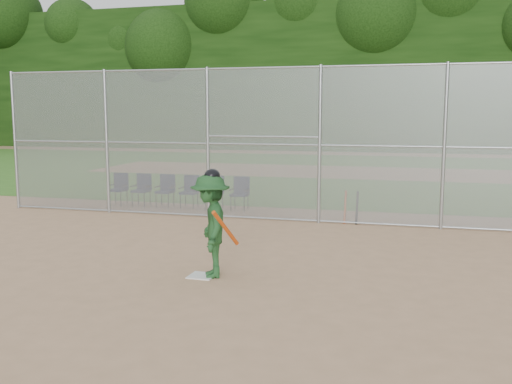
# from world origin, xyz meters

# --- Properties ---
(ground) EXTENTS (100.00, 100.00, 0.00)m
(ground) POSITION_xyz_m (0.00, 0.00, 0.00)
(ground) COLOR tan
(ground) RESTS_ON ground
(grass_strip) EXTENTS (100.00, 100.00, 0.00)m
(grass_strip) POSITION_xyz_m (0.00, 18.00, 0.01)
(grass_strip) COLOR #366D20
(grass_strip) RESTS_ON ground
(dirt_patch_far) EXTENTS (24.00, 24.00, 0.00)m
(dirt_patch_far) POSITION_xyz_m (0.00, 18.00, 0.01)
(dirt_patch_far) COLOR tan
(dirt_patch_far) RESTS_ON ground
(backstop_fence) EXTENTS (16.09, 0.09, 4.00)m
(backstop_fence) POSITION_xyz_m (0.00, 5.00, 2.07)
(backstop_fence) COLOR gray
(backstop_fence) RESTS_ON ground
(treeline) EXTENTS (81.00, 60.00, 11.00)m
(treeline) POSITION_xyz_m (0.00, 20.00, 5.50)
(treeline) COLOR black
(treeline) RESTS_ON ground
(home_plate) EXTENTS (0.45, 0.45, 0.02)m
(home_plate) POSITION_xyz_m (-0.20, -0.36, 0.01)
(home_plate) COLOR white
(home_plate) RESTS_ON ground
(batter_at_plate) EXTENTS (1.08, 1.37, 1.87)m
(batter_at_plate) POSITION_xyz_m (-0.05, -0.33, 0.91)
(batter_at_plate) COLOR #1E4B22
(batter_at_plate) RESTS_ON ground
(spare_bats) EXTENTS (0.36, 0.33, 0.83)m
(spare_bats) POSITION_xyz_m (1.81, 5.14, 0.41)
(spare_bats) COLOR #D84C14
(spare_bats) RESTS_ON ground
(chair_0) EXTENTS (0.54, 0.52, 0.96)m
(chair_0) POSITION_xyz_m (-5.45, 6.35, 0.48)
(chair_0) COLOR #0F1B3A
(chair_0) RESTS_ON ground
(chair_1) EXTENTS (0.54, 0.52, 0.96)m
(chair_1) POSITION_xyz_m (-4.66, 6.35, 0.48)
(chair_1) COLOR #0F1B3A
(chair_1) RESTS_ON ground
(chair_2) EXTENTS (0.54, 0.52, 0.96)m
(chair_2) POSITION_xyz_m (-3.88, 6.35, 0.48)
(chair_2) COLOR #0F1B3A
(chair_2) RESTS_ON ground
(chair_3) EXTENTS (0.54, 0.52, 0.96)m
(chair_3) POSITION_xyz_m (-3.10, 6.35, 0.48)
(chair_3) COLOR #0F1B3A
(chair_3) RESTS_ON ground
(chair_4) EXTENTS (0.54, 0.52, 0.96)m
(chair_4) POSITION_xyz_m (-2.31, 6.35, 0.48)
(chair_4) COLOR #0F1B3A
(chair_4) RESTS_ON ground
(chair_5) EXTENTS (0.54, 0.52, 0.96)m
(chair_5) POSITION_xyz_m (-1.53, 6.35, 0.48)
(chair_5) COLOR #0F1B3A
(chair_5) RESTS_ON ground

